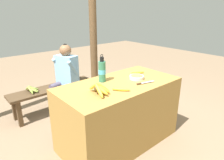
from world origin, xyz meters
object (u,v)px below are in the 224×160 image
Objects in this scene: banana_bunch_ripe at (99,88)px; seated_vendor at (65,73)px; banana_bunch_green at (31,89)px; wooden_bench at (53,91)px; knife at (143,83)px; loose_banana_front at (121,89)px; serving_bowl at (137,77)px; loose_banana_side at (138,72)px; support_post_far at (93,31)px; water_bottle at (102,71)px.

banana_bunch_ripe is 0.26× the size of seated_vendor.
wooden_bench is at bearing 0.33° from banana_bunch_green.
knife is at bearing -10.35° from banana_bunch_ripe.
wooden_bench is (-0.10, 1.46, -0.46)m from loose_banana_front.
serving_bowl reaches higher than loose_banana_side.
support_post_far is at bearing 19.48° from wooden_bench.
serving_bowl reaches higher than knife.
support_post_far is (1.09, 0.39, 0.83)m from wooden_bench.
water_bottle reaches higher than knife.
water_bottle is at bearing -67.00° from banana_bunch_green.
water_bottle is at bearing 47.08° from banana_bunch_ripe.
loose_banana_front is 1.56m from banana_bunch_green.
serving_bowl is 0.08× the size of support_post_far.
knife is 2.01m from support_post_far.
knife is (-0.07, -0.16, -0.01)m from serving_bowl.
water_bottle is 1.80m from support_post_far.
banana_bunch_ripe is 0.37m from water_bottle.
banana_bunch_ripe is 0.24m from loose_banana_front.
support_post_far is at bearing 84.37° from knife.
loose_banana_front is (-0.40, -0.15, -0.01)m from serving_bowl.
loose_banana_side is 0.38m from knife.
knife is at bearing -2.10° from loose_banana_front.
serving_bowl is 0.18m from knife.
loose_banana_front is at bearing -73.22° from banana_bunch_green.
loose_banana_side is 1.66m from support_post_far.
serving_bowl is (0.62, 0.06, -0.04)m from banana_bunch_ripe.
knife is 0.10× the size of support_post_far.
serving_bowl is 1.32m from seated_vendor.
loose_banana_front is 1.04× the size of loose_banana_side.
banana_bunch_ripe reaches higher than knife.
water_bottle is at bearing 172.98° from loose_banana_side.
serving_bowl is 0.55× the size of water_bottle.
seated_vendor is at bearing 76.68° from banana_bunch_ripe.
seated_vendor is at bearing 86.33° from water_bottle.
support_post_far is at bearing 70.99° from serving_bowl.
seated_vendor is at bearing -4.65° from banana_bunch_green.
water_bottle is 0.14× the size of support_post_far.
loose_banana_front reaches higher than knife.
wooden_bench is at bearing 119.81° from loose_banana_side.
loose_banana_side is 0.15× the size of seated_vendor.
loose_banana_front is 1.54m from wooden_bench.
banana_bunch_ripe is at bearing -132.92° from water_bottle.
loose_banana_front is at bearing 68.65° from seated_vendor.
serving_bowl is 0.13× the size of wooden_bench.
wooden_bench is 1.43m from support_post_far.
seated_vendor is at bearing 113.07° from knife.
banana_bunch_green is (-0.22, 1.37, -0.38)m from banana_bunch_ripe.
support_post_far reaches higher than knife.
banana_bunch_green is 1.64m from support_post_far.
wooden_bench is at bearing 120.21° from knife.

